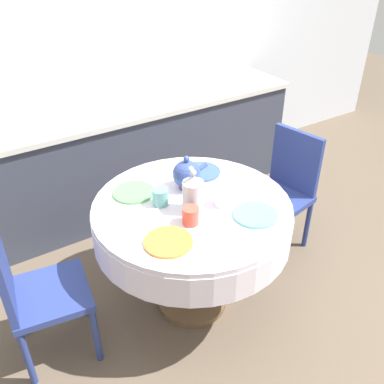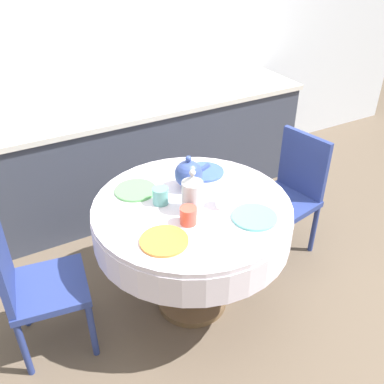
{
  "view_description": "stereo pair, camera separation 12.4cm",
  "coord_description": "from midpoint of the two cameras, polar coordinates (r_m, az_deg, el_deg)",
  "views": [
    {
      "loc": [
        -1.05,
        -1.63,
        2.09
      ],
      "look_at": [
        0.0,
        0.0,
        0.84
      ],
      "focal_mm": 40.0,
      "sensor_mm": 36.0,
      "label": 1
    },
    {
      "loc": [
        -0.94,
        -1.69,
        2.09
      ],
      "look_at": [
        0.0,
        0.0,
        0.84
      ],
      "focal_mm": 40.0,
      "sensor_mm": 36.0,
      "label": 2
    }
  ],
  "objects": [
    {
      "name": "wall_back",
      "position": [
        3.51,
        -16.28,
        18.6
      ],
      "size": [
        7.0,
        0.05,
        2.6
      ],
      "color": "silver",
      "rests_on": "ground_plane"
    },
    {
      "name": "dining_table",
      "position": [
        2.42,
        -1.47,
        -4.23
      ],
      "size": [
        1.11,
        1.11,
        0.76
      ],
      "color": "brown",
      "rests_on": "ground_plane"
    },
    {
      "name": "plate_far_left",
      "position": [
        2.47,
        -9.21,
        -0.04
      ],
      "size": [
        0.24,
        0.24,
        0.01
      ],
      "primitive_type": "cylinder",
      "color": "#5BA85B",
      "rests_on": "dining_table"
    },
    {
      "name": "coffee_carafe",
      "position": [
        2.24,
        -1.45,
        -0.23
      ],
      "size": [
        0.11,
        0.11,
        0.25
      ],
      "color": "#B2B2B7",
      "rests_on": "dining_table"
    },
    {
      "name": "plate_near_right",
      "position": [
        2.27,
        6.89,
        -3.04
      ],
      "size": [
        0.24,
        0.24,
        0.01
      ],
      "primitive_type": "cylinder",
      "color": "#60BCB7",
      "rests_on": "dining_table"
    },
    {
      "name": "chair_right",
      "position": [
        2.41,
        -21.95,
        -11.92
      ],
      "size": [
        0.46,
        0.46,
        0.88
      ],
      "rotation": [
        0.0,
        0.0,
        -1.72
      ],
      "color": "navy",
      "rests_on": "ground_plane"
    },
    {
      "name": "cup_near_left",
      "position": [
        2.18,
        -1.84,
        -3.21
      ],
      "size": [
        0.09,
        0.09,
        0.09
      ],
      "primitive_type": "cylinder",
      "color": "#CC4C3D",
      "rests_on": "dining_table"
    },
    {
      "name": "plate_far_right",
      "position": [
        2.64,
        -0.16,
        2.73
      ],
      "size": [
        0.24,
        0.24,
        0.01
      ],
      "primitive_type": "cylinder",
      "color": "#3856AD",
      "rests_on": "dining_table"
    },
    {
      "name": "cup_near_right",
      "position": [
        2.32,
        2.72,
        -0.84
      ],
      "size": [
        0.09,
        0.09,
        0.09
      ],
      "primitive_type": "cylinder",
      "color": "white",
      "rests_on": "dining_table"
    },
    {
      "name": "plate_near_left",
      "position": [
        2.08,
        -4.89,
        -6.67
      ],
      "size": [
        0.24,
        0.24,
        0.01
      ],
      "primitive_type": "cylinder",
      "color": "orange",
      "rests_on": "dining_table"
    },
    {
      "name": "ground_plane",
      "position": [
        2.85,
        -1.29,
        -14.37
      ],
      "size": [
        12.0,
        12.0,
        0.0
      ],
      "primitive_type": "plane",
      "color": "brown"
    },
    {
      "name": "cup_far_left",
      "position": [
        2.33,
        -5.77,
        -0.69
      ],
      "size": [
        0.09,
        0.09,
        0.09
      ],
      "primitive_type": "cylinder",
      "color": "#5BA39E",
      "rests_on": "dining_table"
    },
    {
      "name": "chair_left",
      "position": [
        3.07,
        11.03,
        0.68
      ],
      "size": [
        0.47,
        0.47,
        0.88
      ],
      "rotation": [
        0.0,
        0.0,
        -4.52
      ],
      "color": "navy",
      "rests_on": "ground_plane"
    },
    {
      "name": "kitchen_counter",
      "position": [
        3.51,
        -12.39,
        4.01
      ],
      "size": [
        3.24,
        0.64,
        0.88
      ],
      "color": "#383D4C",
      "rests_on": "ground_plane"
    },
    {
      "name": "cup_far_right",
      "position": [
        2.47,
        -2.13,
        1.47
      ],
      "size": [
        0.09,
        0.09,
        0.09
      ],
      "primitive_type": "cylinder",
      "color": "#CC4C3D",
      "rests_on": "dining_table"
    },
    {
      "name": "teapot",
      "position": [
        2.44,
        -2.16,
        2.38
      ],
      "size": [
        0.22,
        0.16,
        0.21
      ],
      "color": "#33478E",
      "rests_on": "dining_table"
    }
  ]
}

